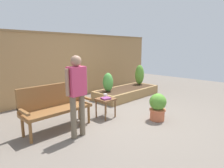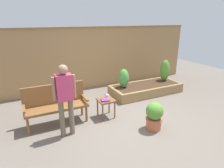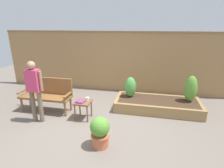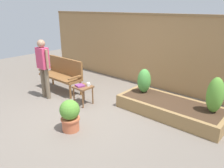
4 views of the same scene
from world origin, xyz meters
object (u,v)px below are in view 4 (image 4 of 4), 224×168
object	(u,v)px
potted_boxwood	(70,115)
shrub_far_corner	(215,95)
cup_on_table	(88,84)
book_on_table	(80,86)
garden_bench	(63,72)
person_by_bench	(43,64)
side_table	(83,89)
shrub_near_bench	(144,81)

from	to	relation	value
potted_boxwood	shrub_far_corner	xyz separation A→B (m)	(2.04, 2.04, 0.33)
cup_on_table	potted_boxwood	distance (m)	1.29
cup_on_table	book_on_table	xyz separation A→B (m)	(-0.14, -0.16, -0.02)
book_on_table	garden_bench	bearing A→B (deg)	176.35
book_on_table	cup_on_table	bearing A→B (deg)	62.51
cup_on_table	person_by_bench	bearing A→B (deg)	-158.01
garden_bench	side_table	bearing A→B (deg)	-13.42
book_on_table	shrub_far_corner	distance (m)	3.03
garden_bench	shrub_near_bench	xyz separation A→B (m)	(2.29, 0.76, 0.06)
side_table	potted_boxwood	xyz separation A→B (m)	(0.74, -1.00, -0.05)
person_by_bench	shrub_far_corner	bearing A→B (deg)	20.09
cup_on_table	potted_boxwood	size ratio (longest dim) A/B	0.19
book_on_table	person_by_bench	bearing A→B (deg)	-150.30
shrub_near_bench	shrub_far_corner	xyz separation A→B (m)	(1.67, 0.00, 0.07)
cup_on_table	book_on_table	world-z (taller)	cup_on_table
book_on_table	person_by_bench	size ratio (longest dim) A/B	0.13
book_on_table	shrub_far_corner	size ratio (longest dim) A/B	0.27
book_on_table	shrub_near_bench	distance (m)	1.59
side_table	potted_boxwood	distance (m)	1.24
shrub_far_corner	person_by_bench	distance (m)	4.12
potted_boxwood	shrub_far_corner	world-z (taller)	shrub_far_corner
potted_boxwood	side_table	bearing A→B (deg)	126.31
garden_bench	cup_on_table	size ratio (longest dim) A/B	11.67
side_table	potted_boxwood	world-z (taller)	potted_boxwood
cup_on_table	shrub_near_bench	size ratio (longest dim) A/B	0.21
garden_bench	person_by_bench	world-z (taller)	person_by_bench
person_by_bench	garden_bench	bearing A→B (deg)	98.88
garden_bench	potted_boxwood	distance (m)	2.32
side_table	cup_on_table	size ratio (longest dim) A/B	3.89
side_table	person_by_bench	bearing A→B (deg)	-161.15
side_table	shrub_far_corner	size ratio (longest dim) A/B	0.65
garden_bench	side_table	distance (m)	1.23
side_table	book_on_table	distance (m)	0.12
side_table	shrub_near_bench	xyz separation A→B (m)	(1.10, 1.04, 0.20)
book_on_table	shrub_far_corner	xyz separation A→B (m)	(2.82, 1.10, 0.17)
side_table	garden_bench	bearing A→B (deg)	166.58
cup_on_table	potted_boxwood	xyz separation A→B (m)	(0.64, -1.11, -0.18)
cup_on_table	potted_boxwood	world-z (taller)	potted_boxwood
garden_bench	potted_boxwood	world-z (taller)	garden_bench
shrub_far_corner	garden_bench	bearing A→B (deg)	-169.15
side_table	shrub_near_bench	size ratio (longest dim) A/B	0.80
cup_on_table	shrub_near_bench	xyz separation A→B (m)	(1.01, 0.94, 0.08)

